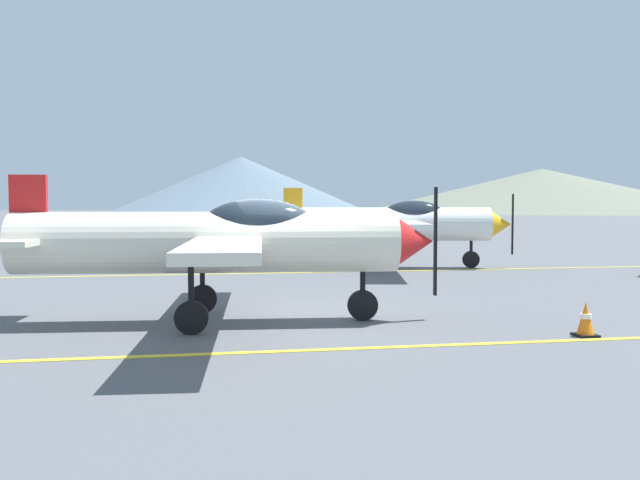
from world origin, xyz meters
name	(u,v)px	position (x,y,z in m)	size (l,w,h in m)	color
ground_plane	(299,318)	(0.00, 0.00, 0.00)	(400.00, 400.00, 0.00)	#54565B
apron_line_near	(326,350)	(0.00, -3.01, 0.01)	(80.00, 0.16, 0.01)	yellow
apron_line_far	(261,273)	(0.00, 8.61, 0.01)	(80.00, 0.16, 0.01)	yellow
airplane_near	(225,240)	(-1.44, -0.28, 1.56)	(8.08, 9.29, 2.78)	silver
airplane_mid	(395,223)	(4.79, 9.75, 1.56)	(8.12, 9.27, 2.78)	white
traffic_cone_side	(586,319)	(4.54, -2.68, 0.29)	(0.36, 0.36, 0.59)	black
hill_centerleft	(241,184)	(7.85, 153.42, 6.67)	(61.76, 61.76, 13.34)	slate
hill_centerright	(541,191)	(76.92, 136.80, 5.08)	(84.16, 84.16, 10.17)	slate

